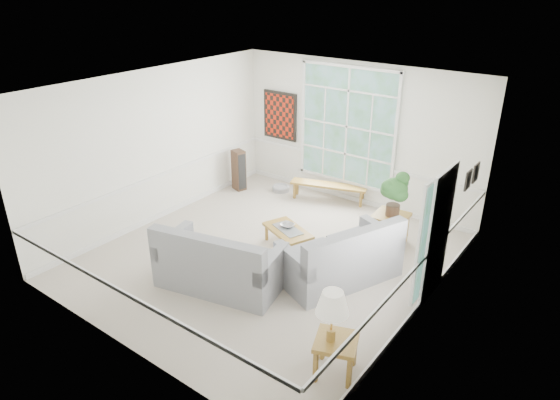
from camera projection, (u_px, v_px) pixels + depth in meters
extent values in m
cube|color=#B2A697|center=(269.00, 256.00, 8.85)|extent=(5.50, 6.00, 0.01)
cube|color=white|center=(267.00, 87.00, 7.60)|extent=(5.50, 6.00, 0.02)
cube|color=white|center=(356.00, 135.00, 10.41)|extent=(5.50, 0.02, 3.00)
cube|color=white|center=(116.00, 252.00, 6.04)|extent=(5.50, 0.02, 3.00)
cube|color=white|center=(157.00, 146.00, 9.72)|extent=(0.02, 6.00, 3.00)
cube|color=white|center=(428.00, 223.00, 6.73)|extent=(0.02, 6.00, 3.00)
cube|color=white|center=(347.00, 126.00, 10.43)|extent=(2.30, 0.08, 2.40)
cube|color=white|center=(437.00, 235.00, 7.38)|extent=(0.08, 0.90, 2.10)
cube|color=white|center=(422.00, 246.00, 6.88)|extent=(0.08, 0.26, 1.90)
cube|color=maroon|center=(280.00, 116.00, 11.39)|extent=(0.90, 0.06, 1.10)
cube|color=black|center=(468.00, 180.00, 8.01)|extent=(0.04, 0.26, 0.32)
cube|color=black|center=(475.00, 173.00, 8.30)|extent=(0.04, 0.26, 0.32)
cube|color=gray|center=(340.00, 250.00, 8.02)|extent=(1.64, 2.13, 1.03)
cube|color=gray|center=(220.00, 256.00, 7.85)|extent=(2.11, 1.41, 1.05)
cube|color=olive|center=(288.00, 238.00, 9.08)|extent=(1.09, 0.85, 0.36)
imported|color=#99989E|center=(287.00, 225.00, 9.08)|extent=(0.33, 0.33, 0.07)
cube|color=olive|center=(328.00, 192.00, 10.92)|extent=(1.68, 0.83, 0.39)
cube|color=olive|center=(390.00, 229.00, 9.15)|extent=(0.62, 0.62, 0.59)
cube|color=olive|center=(335.00, 356.00, 6.17)|extent=(0.66, 0.66, 0.52)
cylinder|color=gray|center=(281.00, 188.00, 11.48)|extent=(0.42, 0.42, 0.12)
cube|color=#412B1D|center=(239.00, 170.00, 11.40)|extent=(0.35, 0.31, 0.94)
ellipsoid|color=black|center=(368.00, 232.00, 8.38)|extent=(0.41, 0.40, 0.16)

